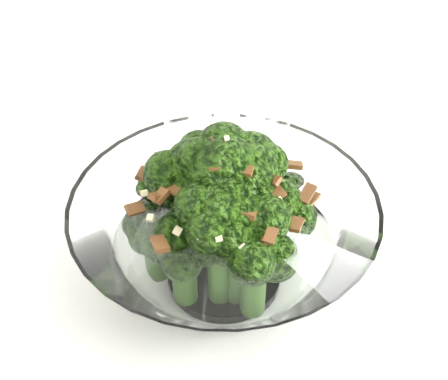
# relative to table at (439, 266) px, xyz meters

# --- Properties ---
(table) EXTENTS (1.31, 0.98, 0.75)m
(table) POSITION_rel_table_xyz_m (0.00, 0.00, 0.00)
(table) COLOR white
(table) RESTS_ON ground
(broccoli_dish) EXTENTS (0.20, 0.20, 0.13)m
(broccoli_dish) POSITION_rel_table_xyz_m (-0.18, -0.10, 0.12)
(broccoli_dish) COLOR white
(broccoli_dish) RESTS_ON table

